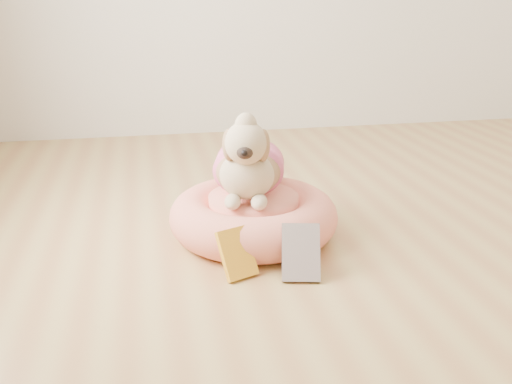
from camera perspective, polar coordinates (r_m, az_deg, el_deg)
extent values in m
plane|color=#B17D49|center=(2.12, 19.44, -7.59)|extent=(4.50, 4.50, 0.00)
cylinder|color=#F77F60|center=(2.27, -0.25, -3.18)|extent=(0.48, 0.48, 0.10)
torus|color=#F77F60|center=(2.26, -0.25, -2.36)|extent=(0.66, 0.66, 0.17)
cylinder|color=#F77F60|center=(2.24, -0.25, -1.40)|extent=(0.35, 0.35, 0.09)
cube|color=yellow|center=(1.95, -1.92, -6.15)|extent=(0.15, 0.14, 0.16)
cube|color=silver|center=(1.95, 4.51, -6.05)|extent=(0.15, 0.15, 0.18)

